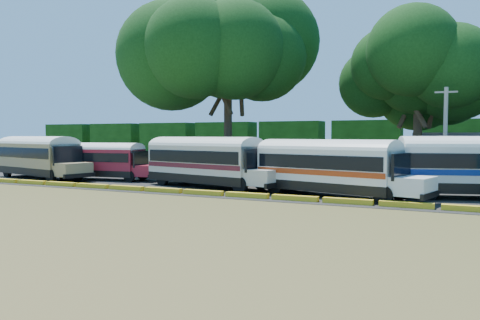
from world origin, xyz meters
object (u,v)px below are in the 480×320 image
at_px(bus_red, 100,159).
at_px(bus_white_red, 330,164).
at_px(tree_west, 228,45).
at_px(bus_beige, 39,154).
at_px(bus_cream_west, 207,159).

distance_m(bus_red, bus_white_red, 20.28).
distance_m(bus_red, tree_west, 16.87).
bearing_deg(bus_white_red, bus_beige, -167.72).
bearing_deg(bus_white_red, bus_red, -172.44).
height_order(bus_beige, bus_white_red, bus_beige).
height_order(bus_beige, bus_red, bus_beige).
xyz_separation_m(bus_beige, bus_white_red, (25.60, -0.97, -0.12)).
relative_size(bus_white_red, tree_west, 0.60).
bearing_deg(bus_white_red, bus_cream_west, -173.04).
bearing_deg(bus_beige, tree_west, 61.22).
bearing_deg(tree_west, bus_white_red, -44.67).
bearing_deg(bus_cream_west, bus_red, -172.72).
bearing_deg(bus_red, bus_white_red, -12.71).
height_order(bus_beige, bus_cream_west, bus_beige).
height_order(bus_red, bus_cream_west, bus_cream_west).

